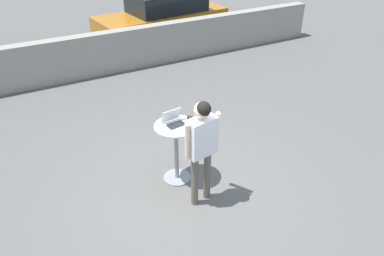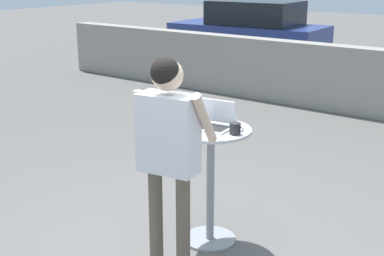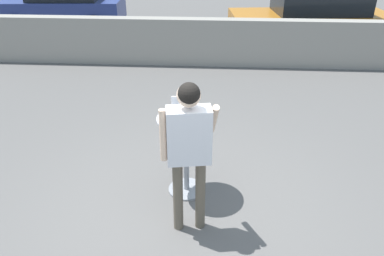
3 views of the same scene
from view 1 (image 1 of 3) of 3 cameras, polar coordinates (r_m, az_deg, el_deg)
name	(u,v)px [view 1 (image 1 of 3)]	position (r m, az deg, el deg)	size (l,w,h in m)	color
ground_plane	(189,194)	(6.22, -0.51, -9.95)	(50.00, 50.00, 0.00)	#5B5956
pavement_kerb	(90,55)	(10.51, -15.22, 10.63)	(14.69, 0.35, 1.12)	gray
cafe_table	(176,145)	(6.13, -2.41, -2.65)	(0.70, 0.70, 1.06)	gray
laptop	(174,122)	(5.92, -2.72, 0.97)	(0.37, 0.34, 0.23)	silver
coffee_mug	(190,119)	(5.99, -0.35, 1.34)	(0.13, 0.09, 0.10)	#232328
standing_person	(202,140)	(5.40, 1.48, -1.82)	(0.59, 0.44, 1.78)	brown
parked_car_near_street	(163,16)	(13.02, -4.41, 16.60)	(4.52, 2.16, 1.56)	#B76B19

